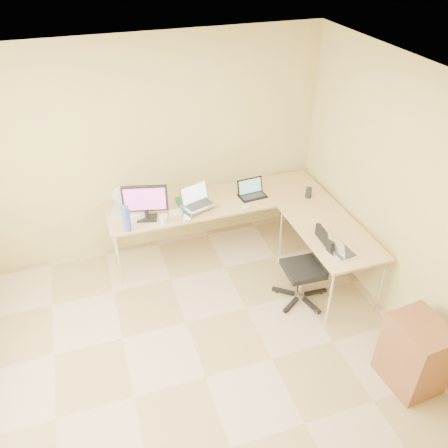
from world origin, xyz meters
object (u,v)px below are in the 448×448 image
object	(u,v)px
desk_return	(327,256)
office_chair	(304,263)
laptop_center	(199,197)
cabinet	(415,353)
keyboard	(187,210)
desk_main	(218,224)
mug	(163,220)
monitor	(145,202)
laptop_return	(344,245)
water_bottle	(126,219)
desk_fan	(121,198)
laptop_black	(253,189)

from	to	relation	value
desk_return	office_chair	world-z (taller)	office_chair
laptop_center	cabinet	world-z (taller)	laptop_center
desk_return	keyboard	bearing A→B (deg)	147.73
desk_main	mug	size ratio (longest dim) A/B	24.27
desk_return	keyboard	distance (m)	1.69
monitor	office_chair	distance (m)	1.85
laptop_return	water_bottle	bearing A→B (deg)	53.76
monitor	water_bottle	size ratio (longest dim) A/B	1.65
mug	office_chair	bearing A→B (deg)	-33.59
monitor	desk_fan	size ratio (longest dim) A/B	1.98
laptop_black	desk_main	bearing A→B (deg)	165.26
keyboard	office_chair	world-z (taller)	office_chair
keyboard	desk_fan	size ratio (longest dim) A/B	1.60
mug	desk_fan	distance (m)	0.64
desk_fan	desk_return	bearing A→B (deg)	-22.48
desk_return	laptop_return	xyz separation A→B (m)	(-0.09, -0.40, 0.47)
laptop_center	laptop_return	bearing A→B (deg)	-66.56
desk_return	laptop_black	size ratio (longest dim) A/B	3.98
laptop_black	cabinet	bearing A→B (deg)	-80.58
monitor	desk_fan	xyz separation A→B (m)	(-0.23, 0.34, -0.09)
laptop_black	cabinet	size ratio (longest dim) A/B	0.46
laptop_center	office_chair	xyz separation A→B (m)	(0.86, -1.03, -0.40)
laptop_center	mug	xyz separation A→B (m)	(-0.45, -0.16, -0.12)
monitor	mug	distance (m)	0.27
water_bottle	office_chair	xyz separation A→B (m)	(1.71, -0.87, -0.38)
laptop_center	desk_fan	xyz separation A→B (m)	(-0.84, 0.34, -0.04)
desk_main	laptop_center	size ratio (longest dim) A/B	7.22
laptop_center	desk_main	bearing A→B (deg)	7.83
desk_return	desk_fan	size ratio (longest dim) A/B	5.15
desk_return	laptop_black	distance (m)	1.18
desk_return	monitor	distance (m)	2.13
laptop_center	cabinet	xyz separation A→B (m)	(1.32, -2.32, -0.54)
desk_return	office_chair	size ratio (longest dim) A/B	1.49
desk_main	laptop_black	size ratio (longest dim) A/B	8.11
desk_return	laptop_return	distance (m)	0.62
monitor	laptop_center	bearing A→B (deg)	13.45
desk_return	monitor	size ratio (longest dim) A/B	2.60
keyboard	water_bottle	distance (m)	0.74
desk_fan	laptop_black	bearing A→B (deg)	-2.65
desk_fan	office_chair	world-z (taller)	desk_fan
desk_return	laptop_center	bearing A→B (deg)	145.60
office_chair	keyboard	bearing A→B (deg)	136.78
monitor	keyboard	xyz separation A→B (m)	(0.46, 0.02, -0.20)
desk_return	keyboard	xyz separation A→B (m)	(-1.40, 0.88, 0.37)
water_bottle	laptop_return	xyz separation A→B (m)	(2.01, -1.10, -0.04)
laptop_black	desk_fan	world-z (taller)	desk_fan
office_chair	laptop_return	bearing A→B (deg)	-34.39
water_bottle	laptop_return	world-z (taller)	water_bottle
monitor	office_chair	world-z (taller)	monitor
laptop_center	office_chair	size ratio (longest dim) A/B	0.42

